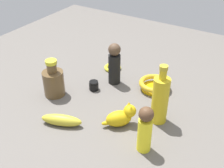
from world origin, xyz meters
TOP-DOWN VIEW (x-y plane):
  - ground at (0.00, 0.00)m, footprint 2.00×2.00m
  - bottle_tall at (-0.23, 0.02)m, footprint 0.07×0.07m
  - bottle_short at (0.25, 0.10)m, footprint 0.10×0.10m
  - bowl at (-0.13, -0.18)m, footprint 0.15×0.15m
  - nail_polish_jar at (0.12, -0.02)m, footprint 0.04×0.04m
  - bangle at (0.14, -0.24)m, footprint 0.09×0.09m
  - banana at (0.08, 0.25)m, footprint 0.17×0.10m
  - cat_figurine at (-0.12, 0.12)m, footprint 0.12×0.12m
  - person_figure_adult at (-0.25, 0.20)m, footprint 0.06×0.06m
  - person_figure_child at (0.07, -0.13)m, footprint 0.08×0.08m

SIDE VIEW (x-z plane):
  - ground at x=0.00m, z-range 0.00..0.00m
  - bangle at x=0.14m, z-range 0.00..0.02m
  - nail_polish_jar at x=0.12m, z-range 0.00..0.04m
  - banana at x=0.08m, z-range 0.00..0.05m
  - bowl at x=-0.13m, z-range 0.00..0.05m
  - cat_figurine at x=-0.12m, z-range -0.01..0.09m
  - bottle_short at x=0.25m, z-range -0.02..0.16m
  - person_figure_adult at x=-0.25m, z-range 0.00..0.19m
  - person_figure_child at x=0.07m, z-range 0.00..0.21m
  - bottle_tall at x=-0.23m, z-range -0.02..0.23m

